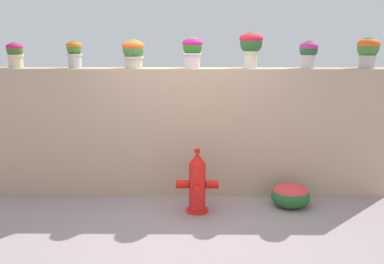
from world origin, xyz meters
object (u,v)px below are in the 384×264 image
potted_plant_6 (368,49)px  flower_bush_left (291,194)px  potted_plant_4 (251,44)px  potted_plant_3 (193,49)px  potted_plant_5 (309,51)px  potted_plant_2 (133,51)px  potted_plant_1 (74,52)px  potted_plant_0 (15,53)px  fire_hydrant (197,184)px

potted_plant_6 → flower_bush_left: 2.29m
potted_plant_4 → potted_plant_3: bearing=-178.3°
potted_plant_3 → potted_plant_6: (2.44, 0.00, -0.00)m
potted_plant_3 → potted_plant_5: 1.62m
potted_plant_5 → potted_plant_2: bearing=-179.3°
potted_plant_1 → potted_plant_6: bearing=-0.0°
potted_plant_0 → flower_bush_left: 4.32m
potted_plant_1 → flower_bush_left: size_ratio=0.72×
potted_plant_0 → flower_bush_left: size_ratio=0.69×
potted_plant_0 → fire_hydrant: 3.16m
fire_hydrant → potted_plant_4: bearing=46.1°
potted_plant_6 → fire_hydrant: potted_plant_6 is taller
potted_plant_2 → potted_plant_5: 2.45m
potted_plant_2 → potted_plant_4: size_ratio=0.79×
potted_plant_4 → fire_hydrant: potted_plant_4 is taller
potted_plant_3 → flower_bush_left: size_ratio=0.82×
fire_hydrant → flower_bush_left: (1.27, 0.19, -0.21)m
potted_plant_2 → potted_plant_3: size_ratio=0.93×
potted_plant_2 → potted_plant_4: 1.65m
potted_plant_4 → flower_bush_left: 2.15m
potted_plant_1 → potted_plant_4: 2.48m
potted_plant_2 → potted_plant_5: (2.45, 0.03, -0.00)m
potted_plant_0 → potted_plant_6: (4.95, -0.00, 0.05)m
potted_plant_0 → potted_plant_6: bearing=-0.0°
fire_hydrant → flower_bush_left: 1.30m
potted_plant_2 → flower_bush_left: potted_plant_2 is taller
potted_plant_0 → potted_plant_1: size_ratio=0.96×
potted_plant_5 → flower_bush_left: 2.00m
potted_plant_1 → potted_plant_2: bearing=-2.3°
fire_hydrant → potted_plant_3: bearing=95.3°
potted_plant_2 → fire_hydrant: 2.05m
potted_plant_1 → fire_hydrant: size_ratio=0.45×
potted_plant_5 → potted_plant_0: bearing=180.0°
potted_plant_1 → potted_plant_6: size_ratio=0.89×
potted_plant_1 → potted_plant_4: bearing=0.4°
potted_plant_3 → potted_plant_1: bearing=179.8°
potted_plant_2 → potted_plant_4: (1.64, 0.05, 0.10)m
potted_plant_1 → potted_plant_6: 4.11m
potted_plant_3 → potted_plant_4: bearing=1.7°
potted_plant_4 → potted_plant_0: bearing=-179.7°
potted_plant_4 → potted_plant_6: size_ratio=1.19×
potted_plant_1 → fire_hydrant: (1.73, -0.76, -1.68)m
potted_plant_2 → flower_bush_left: size_ratio=0.76×
potted_plant_3 → potted_plant_4: potted_plant_4 is taller
potted_plant_4 → flower_bush_left: size_ratio=0.96×
potted_plant_3 → potted_plant_4: 0.82m
potted_plant_0 → fire_hydrant: (2.57, -0.76, -1.67)m
potted_plant_6 → potted_plant_0: bearing=180.0°
potted_plant_0 → potted_plant_6: 4.95m
potted_plant_3 → potted_plant_6: 2.44m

